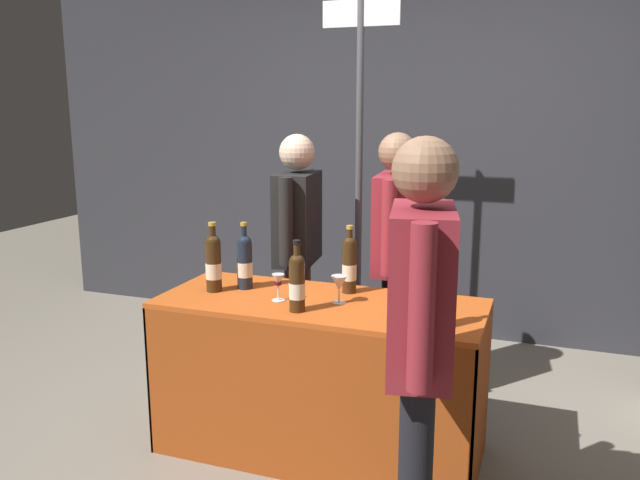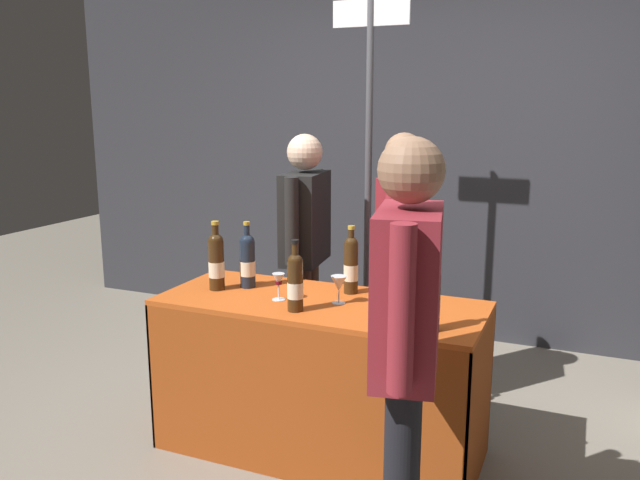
{
  "view_description": "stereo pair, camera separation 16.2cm",
  "coord_description": "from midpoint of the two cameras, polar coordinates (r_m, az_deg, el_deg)",
  "views": [
    {
      "loc": [
        1.01,
        -2.79,
        1.71
      ],
      "look_at": [
        0.0,
        0.0,
        1.08
      ],
      "focal_mm": 36.09,
      "sensor_mm": 36.0,
      "label": 1
    },
    {
      "loc": [
        1.16,
        -2.73,
        1.71
      ],
      "look_at": [
        0.0,
        0.0,
        1.08
      ],
      "focal_mm": 36.09,
      "sensor_mm": 36.0,
      "label": 2
    }
  ],
  "objects": [
    {
      "name": "vendor_presenter",
      "position": [
        3.65,
        5.44,
        -0.37
      ],
      "size": [
        0.25,
        0.61,
        1.56
      ],
      "rotation": [
        0.0,
        0.0,
        -1.48
      ],
      "color": "black",
      "rests_on": "ground_plane"
    },
    {
      "name": "display_bottle_0",
      "position": [
        3.29,
        -10.84,
        -1.92
      ],
      "size": [
        0.08,
        0.08,
        0.35
      ],
      "color": "#38230F",
      "rests_on": "tasting_table"
    },
    {
      "name": "tasting_table",
      "position": [
        3.19,
        -1.48,
        -9.76
      ],
      "size": [
        1.57,
        0.64,
        0.78
      ],
      "color": "#B74C19",
      "rests_on": "ground_plane"
    },
    {
      "name": "taster_foreground_right",
      "position": [
        2.24,
        6.79,
        -7.55
      ],
      "size": [
        0.29,
        0.59,
        1.61
      ],
      "rotation": [
        0.0,
        0.0,
        1.77
      ],
      "color": "black",
      "rests_on": "ground_plane"
    },
    {
      "name": "display_bottle_2",
      "position": [
        2.72,
        8.52,
        -4.94
      ],
      "size": [
        0.08,
        0.08,
        0.33
      ],
      "color": "black",
      "rests_on": "tasting_table"
    },
    {
      "name": "wine_glass_near_vendor",
      "position": [
        3.1,
        -5.23,
        -3.69
      ],
      "size": [
        0.07,
        0.07,
        0.13
      ],
      "color": "silver",
      "rests_on": "tasting_table"
    },
    {
      "name": "display_bottle_1",
      "position": [
        2.92,
        -3.65,
        -3.7
      ],
      "size": [
        0.07,
        0.07,
        0.33
      ],
      "color": "#38230F",
      "rests_on": "tasting_table"
    },
    {
      "name": "display_bottle_3",
      "position": [
        3.31,
        -8.11,
        -1.86
      ],
      "size": [
        0.08,
        0.08,
        0.34
      ],
      "color": "#192333",
      "rests_on": "tasting_table"
    },
    {
      "name": "featured_wine_bottle",
      "position": [
        3.2,
        1.17,
        -2.12
      ],
      "size": [
        0.07,
        0.07,
        0.34
      ],
      "color": "#38230F",
      "rests_on": "tasting_table"
    },
    {
      "name": "booth_signpost",
      "position": [
        4.05,
        2.34,
        7.54
      ],
      "size": [
        0.48,
        0.04,
        2.35
      ],
      "color": "#47474C",
      "rests_on": "ground_plane"
    },
    {
      "name": "wine_glass_mid",
      "position": [
        3.05,
        0.19,
        -3.92
      ],
      "size": [
        0.08,
        0.08,
        0.13
      ],
      "color": "silver",
      "rests_on": "tasting_table"
    },
    {
      "name": "vendor_assistant",
      "position": [
        3.88,
        -3.2,
        0.11
      ],
      "size": [
        0.25,
        0.57,
        1.54
      ],
      "rotation": [
        0.0,
        0.0,
        -1.46
      ],
      "color": "#4C4233",
      "rests_on": "ground_plane"
    },
    {
      "name": "back_partition",
      "position": [
        4.84,
        7.0,
        8.99
      ],
      "size": [
        6.07,
        0.12,
        2.93
      ],
      "primitive_type": "cube",
      "color": "#2D2D33",
      "rests_on": "ground_plane"
    },
    {
      "name": "ground_plane",
      "position": [
        3.42,
        -1.43,
        -18.02
      ],
      "size": [
        12.0,
        12.0,
        0.0
      ],
      "primitive_type": "plane",
      "color": "gray"
    }
  ]
}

